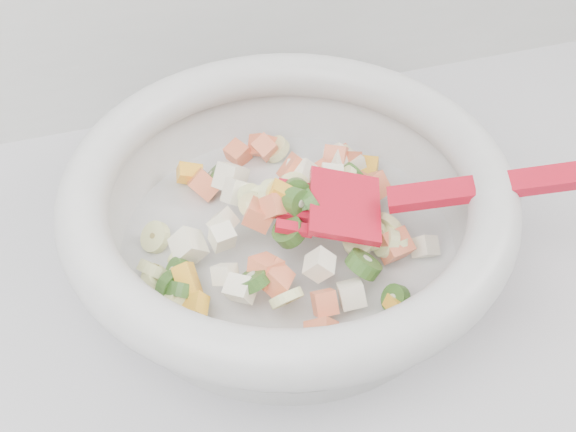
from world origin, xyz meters
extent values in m
cylinder|color=#B8B9B6|center=(0.07, 1.50, 0.91)|extent=(0.29, 0.29, 0.02)
torus|color=#B8B9B6|center=(0.07, 1.50, 0.98)|extent=(0.36, 0.36, 0.04)
cylinder|color=#F8FAA7|center=(-0.05, 1.48, 0.93)|extent=(0.03, 0.03, 0.03)
cylinder|color=#F8FAA7|center=(0.12, 1.47, 0.94)|extent=(0.04, 0.02, 0.04)
cylinder|color=#F8FAA7|center=(-0.04, 1.46, 0.93)|extent=(0.03, 0.04, 0.02)
cylinder|color=#F8FAA7|center=(0.04, 1.53, 0.95)|extent=(0.02, 0.03, 0.03)
cylinder|color=#F8FAA7|center=(-0.05, 1.49, 0.93)|extent=(0.03, 0.04, 0.03)
cylinder|color=#F8FAA7|center=(-0.03, 1.45, 0.92)|extent=(0.03, 0.03, 0.03)
cylinder|color=#F8FAA7|center=(0.13, 1.53, 0.95)|extent=(0.03, 0.03, 0.03)
cylinder|color=#F8FAA7|center=(0.04, 1.43, 0.94)|extent=(0.04, 0.03, 0.03)
cylinder|color=#F8FAA7|center=(0.08, 1.52, 0.95)|extent=(0.03, 0.03, 0.03)
cylinder|color=#F8FAA7|center=(0.14, 1.57, 0.93)|extent=(0.03, 0.03, 0.03)
cylinder|color=#F8FAA7|center=(0.14, 1.45, 0.93)|extent=(0.03, 0.03, 0.03)
cylinder|color=#F8FAA7|center=(0.09, 1.61, 0.93)|extent=(0.03, 0.04, 0.03)
cylinder|color=#F8FAA7|center=(0.11, 1.46, 0.94)|extent=(0.03, 0.03, 0.02)
cylinder|color=#F8FAA7|center=(0.14, 1.46, 0.94)|extent=(0.02, 0.04, 0.04)
cylinder|color=#F8FAA7|center=(-0.02, 1.50, 0.93)|extent=(0.03, 0.02, 0.03)
cylinder|color=#F8FAA7|center=(0.06, 1.51, 0.97)|extent=(0.03, 0.03, 0.03)
cylinder|color=#F8FAA7|center=(0.14, 1.47, 0.94)|extent=(0.02, 0.03, 0.03)
cylinder|color=#F8FAA7|center=(0.04, 1.52, 0.95)|extent=(0.03, 0.02, 0.03)
cylinder|color=#F8FAA7|center=(-0.04, 1.53, 0.93)|extent=(0.03, 0.04, 0.03)
cylinder|color=#F8FAA7|center=(0.05, 1.51, 0.96)|extent=(0.03, 0.04, 0.02)
cube|color=#FF7050|center=(0.13, 1.56, 0.93)|extent=(0.03, 0.02, 0.03)
cube|color=#FF7050|center=(0.14, 1.45, 0.94)|extent=(0.03, 0.03, 0.03)
cube|color=#FF7050|center=(0.01, 1.58, 0.93)|extent=(0.03, 0.04, 0.04)
cube|color=#FF7050|center=(0.04, 1.44, 0.94)|extent=(0.03, 0.03, 0.03)
cube|color=#FF7050|center=(0.08, 1.61, 0.93)|extent=(0.03, 0.03, 0.03)
cube|color=#FF7050|center=(0.07, 1.42, 0.93)|extent=(0.02, 0.02, 0.02)
cube|color=#FF7050|center=(0.09, 1.54, 0.95)|extent=(0.03, 0.03, 0.04)
cube|color=#FF7050|center=(0.15, 1.52, 0.94)|extent=(0.03, 0.04, 0.03)
cube|color=#FF7050|center=(0.13, 1.57, 0.94)|extent=(0.03, 0.03, 0.03)
cube|color=#FF7050|center=(0.05, 1.62, 0.93)|extent=(0.03, 0.03, 0.02)
cube|color=#FF7050|center=(0.06, 1.50, 0.96)|extent=(0.02, 0.03, 0.03)
cube|color=#FF7050|center=(0.14, 1.58, 0.93)|extent=(0.03, 0.04, 0.03)
cube|color=#FF7050|center=(0.04, 1.50, 0.95)|extent=(0.03, 0.03, 0.03)
cube|color=#FF7050|center=(0.14, 1.57, 0.93)|extent=(0.03, 0.03, 0.04)
cube|color=#FF7050|center=(0.06, 1.40, 0.93)|extent=(0.03, 0.03, 0.03)
cube|color=#FF7050|center=(0.08, 1.62, 0.93)|extent=(0.03, 0.03, 0.03)
cube|color=#FF7050|center=(0.11, 1.55, 0.95)|extent=(0.03, 0.02, 0.03)
cube|color=#FF7050|center=(0.15, 1.53, 0.94)|extent=(0.03, 0.02, 0.03)
cube|color=#FF7050|center=(0.03, 1.45, 0.94)|extent=(0.03, 0.03, 0.03)
cylinder|color=#57A938|center=(-0.04, 1.47, 0.93)|extent=(0.03, 0.03, 0.04)
cylinder|color=#57A938|center=(0.06, 1.48, 0.95)|extent=(0.03, 0.03, 0.02)
cylinder|color=#57A938|center=(0.11, 1.44, 0.94)|extent=(0.04, 0.04, 0.03)
cylinder|color=#57A938|center=(0.14, 1.54, 0.94)|extent=(0.02, 0.04, 0.04)
cylinder|color=#57A938|center=(-0.03, 1.46, 0.93)|extent=(0.04, 0.03, 0.04)
cylinder|color=#57A938|center=(0.02, 1.45, 0.94)|extent=(0.04, 0.03, 0.03)
cylinder|color=#57A938|center=(0.02, 1.58, 0.93)|extent=(0.03, 0.03, 0.03)
cylinder|color=#57A938|center=(0.08, 1.50, 0.96)|extent=(0.02, 0.02, 0.03)
cylinder|color=#57A938|center=(0.12, 1.41, 0.93)|extent=(0.02, 0.03, 0.03)
cylinder|color=#57A938|center=(0.08, 1.49, 0.96)|extent=(0.02, 0.04, 0.04)
cylinder|color=#57A938|center=(0.08, 1.51, 0.96)|extent=(0.03, 0.02, 0.03)
cylinder|color=#57A938|center=(0.07, 1.49, 0.97)|extent=(0.03, 0.02, 0.03)
cylinder|color=#57A938|center=(0.12, 1.52, 0.95)|extent=(0.02, 0.03, 0.04)
cylinder|color=#57A938|center=(-0.03, 1.48, 0.93)|extent=(0.03, 0.03, 0.03)
cylinder|color=#57A938|center=(0.13, 1.51, 0.95)|extent=(0.04, 0.03, 0.03)
cube|color=white|center=(0.01, 1.49, 0.95)|extent=(0.02, 0.02, 0.02)
cube|color=white|center=(0.15, 1.56, 0.93)|extent=(0.02, 0.02, 0.02)
cube|color=white|center=(0.12, 1.53, 0.95)|extent=(0.02, 0.02, 0.02)
cube|color=white|center=(0.02, 1.40, 0.92)|extent=(0.02, 0.03, 0.02)
cube|color=white|center=(0.04, 1.54, 0.94)|extent=(0.03, 0.03, 0.04)
cube|color=white|center=(-0.02, 1.50, 0.94)|extent=(0.03, 0.03, 0.03)
cube|color=white|center=(0.09, 1.54, 0.95)|extent=(0.04, 0.03, 0.04)
cube|color=white|center=(0.00, 1.46, 0.94)|extent=(0.02, 0.03, 0.02)
cube|color=white|center=(0.14, 1.57, 0.93)|extent=(0.04, 0.03, 0.04)
cube|color=white|center=(0.01, 1.51, 0.95)|extent=(0.03, 0.03, 0.03)
cube|color=white|center=(0.17, 1.45, 0.93)|extent=(0.02, 0.03, 0.03)
cube|color=white|center=(0.01, 1.44, 0.94)|extent=(0.03, 0.03, 0.03)
cube|color=white|center=(0.09, 1.42, 0.93)|extent=(0.02, 0.03, 0.03)
cube|color=white|center=(0.04, 1.57, 0.94)|extent=(0.04, 0.04, 0.03)
cube|color=white|center=(0.07, 1.44, 0.95)|extent=(0.03, 0.03, 0.03)
cube|color=yellow|center=(-0.03, 1.45, 0.93)|extent=(0.03, 0.03, 0.03)
cube|color=yellow|center=(0.12, 1.40, 0.93)|extent=(0.02, 0.03, 0.02)
cube|color=yellow|center=(0.16, 1.56, 0.92)|extent=(0.03, 0.03, 0.02)
cube|color=yellow|center=(-0.03, 1.47, 0.94)|extent=(0.02, 0.03, 0.03)
cube|color=yellow|center=(0.12, 1.47, 0.94)|extent=(0.03, 0.03, 0.02)
cube|color=yellow|center=(0.00, 1.60, 0.93)|extent=(0.03, 0.02, 0.02)
cube|color=yellow|center=(0.06, 1.50, 0.97)|extent=(0.03, 0.02, 0.02)
cube|color=red|center=(0.11, 1.48, 0.96)|extent=(0.08, 0.08, 0.02)
cube|color=red|center=(0.08, 1.52, 0.96)|extent=(0.03, 0.02, 0.01)
cube|color=red|center=(0.07, 1.50, 0.96)|extent=(0.03, 0.02, 0.01)
cube|color=red|center=(0.07, 1.49, 0.96)|extent=(0.03, 0.02, 0.01)
cube|color=red|center=(0.06, 1.47, 0.96)|extent=(0.03, 0.02, 0.01)
cube|color=red|center=(0.24, 1.44, 0.99)|extent=(0.20, 0.09, 0.05)
camera|label=1|loc=(-0.06, 1.10, 1.36)|focal=45.00mm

